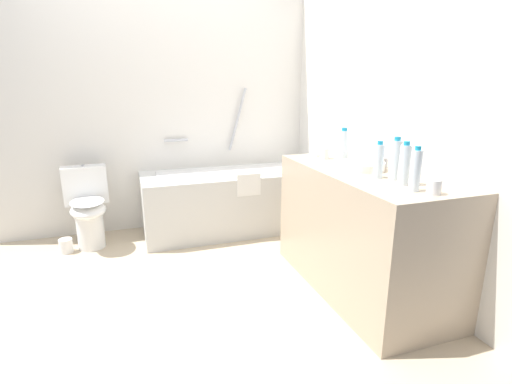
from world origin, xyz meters
The scene contains 17 objects.
ground_plane centered at (0.00, 0.00, 0.00)m, with size 3.96×3.96×0.00m, color #C1AD8E.
wall_back_tiled centered at (0.00, 1.32, 1.19)m, with size 3.36×0.10×2.37m, color silver.
wall_right_mirror centered at (1.53, 0.00, 1.19)m, with size 0.10×2.94×2.37m, color silver.
bathtub centered at (0.60, 0.93, 0.31)m, with size 1.67×0.68×1.37m.
toilet centered at (-0.69, 0.94, 0.36)m, with size 0.38×0.52×0.71m.
vanity_counter centered at (1.16, -0.48, 0.43)m, with size 0.64×1.40×0.85m, color tan.
sink_basin centered at (1.14, -0.44, 0.88)m, with size 0.29×0.29×0.05m, color white.
sink_faucet centered at (1.31, -0.44, 0.89)m, with size 0.13×0.15×0.07m.
water_bottle_0 centered at (1.10, -0.67, 0.96)m, with size 0.06×0.06×0.22m.
water_bottle_1 centered at (1.13, -0.86, 0.97)m, with size 0.06×0.06×0.25m.
water_bottle_2 centered at (1.09, -0.99, 0.97)m, with size 0.06×0.06×0.24m.
water_bottle_3 centered at (1.13, -0.21, 0.97)m, with size 0.07×0.07×0.25m.
water_bottle_4 centered at (1.15, -0.75, 0.97)m, with size 0.06×0.06×0.26m.
drinking_glass_0 centered at (1.09, -0.02, 0.90)m, with size 0.07×0.07×0.08m, color white.
drinking_glass_1 centered at (1.15, -1.07, 0.89)m, with size 0.07×0.07×0.08m, color white.
soap_dish centered at (1.12, 0.10, 0.86)m, with size 0.09×0.06×0.02m, color white.
toilet_paper_roll centered at (-0.89, 0.85, 0.06)m, with size 0.11×0.11×0.12m, color white.
Camera 1 is at (-0.34, -2.60, 1.40)m, focal length 27.17 mm.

